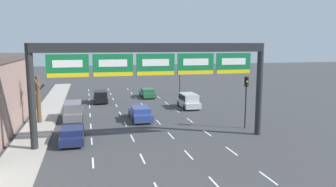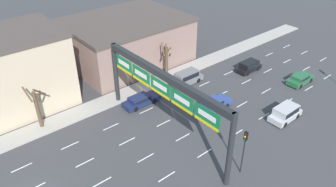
{
  "view_description": "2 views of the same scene",
  "coord_description": "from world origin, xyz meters",
  "px_view_note": "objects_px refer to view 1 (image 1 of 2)",
  "views": [
    {
      "loc": [
        -5.12,
        -10.22,
        7.78
      ],
      "look_at": [
        0.99,
        14.37,
        3.91
      ],
      "focal_mm": 35.0,
      "sensor_mm": 36.0,
      "label": 1
    },
    {
      "loc": [
        21.78,
        -2.93,
        22.79
      ],
      "look_at": [
        -1.05,
        16.17,
        4.25
      ],
      "focal_mm": 35.0,
      "sensor_mm": 36.0,
      "label": 2
    }
  ],
  "objects_px": {
    "car_blue": "(140,113)",
    "traffic_light_mid_block": "(246,92)",
    "sign_gantry": "(155,64)",
    "suv_silver": "(189,100)",
    "tree_bare_third": "(37,96)",
    "car_green": "(148,93)",
    "traffic_light_near_gantry": "(180,71)",
    "suv_grey": "(73,110)",
    "suv_black": "(100,96)",
    "car_navy": "(72,133)"
  },
  "relations": [
    {
      "from": "car_blue",
      "to": "traffic_light_mid_block",
      "type": "height_order",
      "value": "traffic_light_mid_block"
    },
    {
      "from": "car_blue",
      "to": "traffic_light_mid_block",
      "type": "relative_size",
      "value": 1.01
    },
    {
      "from": "sign_gantry",
      "to": "car_blue",
      "type": "height_order",
      "value": "sign_gantry"
    },
    {
      "from": "suv_silver",
      "to": "tree_bare_third",
      "type": "relative_size",
      "value": 0.83
    },
    {
      "from": "sign_gantry",
      "to": "car_green",
      "type": "relative_size",
      "value": 4.35
    },
    {
      "from": "suv_silver",
      "to": "traffic_light_near_gantry",
      "type": "xyz_separation_m",
      "value": [
        2.23,
        11.71,
        2.63
      ]
    },
    {
      "from": "suv_grey",
      "to": "sign_gantry",
      "type": "bearing_deg",
      "value": -55.46
    },
    {
      "from": "suv_black",
      "to": "suv_grey",
      "type": "bearing_deg",
      "value": -108.3
    },
    {
      "from": "sign_gantry",
      "to": "suv_silver",
      "type": "bearing_deg",
      "value": 61.9
    },
    {
      "from": "suv_silver",
      "to": "car_green",
      "type": "distance_m",
      "value": 9.6
    },
    {
      "from": "suv_silver",
      "to": "car_navy",
      "type": "xyz_separation_m",
      "value": [
        -13.23,
        -11.06,
        -0.3
      ]
    },
    {
      "from": "traffic_light_mid_block",
      "to": "tree_bare_third",
      "type": "xyz_separation_m",
      "value": [
        -18.84,
        6.47,
        -0.62
      ]
    },
    {
      "from": "car_green",
      "to": "tree_bare_third",
      "type": "distance_m",
      "value": 18.7
    },
    {
      "from": "car_green",
      "to": "traffic_light_near_gantry",
      "type": "distance_m",
      "value": 6.94
    },
    {
      "from": "traffic_light_near_gantry",
      "to": "tree_bare_third",
      "type": "distance_m",
      "value": 24.66
    },
    {
      "from": "tree_bare_third",
      "to": "traffic_light_near_gantry",
      "type": "bearing_deg",
      "value": 39.87
    },
    {
      "from": "suv_grey",
      "to": "traffic_light_near_gantry",
      "type": "bearing_deg",
      "value": 43.41
    },
    {
      "from": "sign_gantry",
      "to": "tree_bare_third",
      "type": "height_order",
      "value": "sign_gantry"
    },
    {
      "from": "suv_black",
      "to": "traffic_light_mid_block",
      "type": "xyz_separation_m",
      "value": [
        12.44,
        -16.97,
        2.55
      ]
    },
    {
      "from": "car_blue",
      "to": "sign_gantry",
      "type": "bearing_deg",
      "value": -90.32
    },
    {
      "from": "suv_grey",
      "to": "car_navy",
      "type": "height_order",
      "value": "suv_grey"
    },
    {
      "from": "car_green",
      "to": "traffic_light_near_gantry",
      "type": "xyz_separation_m",
      "value": [
        5.67,
        2.75,
        2.9
      ]
    },
    {
      "from": "suv_grey",
      "to": "tree_bare_third",
      "type": "bearing_deg",
      "value": -163.14
    },
    {
      "from": "suv_silver",
      "to": "traffic_light_near_gantry",
      "type": "bearing_deg",
      "value": 79.23
    },
    {
      "from": "suv_black",
      "to": "traffic_light_near_gantry",
      "type": "bearing_deg",
      "value": 22.96
    },
    {
      "from": "car_blue",
      "to": "traffic_light_near_gantry",
      "type": "distance_m",
      "value": 19.13
    },
    {
      "from": "suv_black",
      "to": "car_green",
      "type": "height_order",
      "value": "suv_black"
    },
    {
      "from": "suv_silver",
      "to": "tree_bare_third",
      "type": "xyz_separation_m",
      "value": [
        -16.69,
        -4.09,
        1.83
      ]
    },
    {
      "from": "traffic_light_near_gantry",
      "to": "tree_bare_third",
      "type": "height_order",
      "value": "tree_bare_third"
    },
    {
      "from": "traffic_light_mid_block",
      "to": "sign_gantry",
      "type": "bearing_deg",
      "value": -166.35
    },
    {
      "from": "car_green",
      "to": "traffic_light_near_gantry",
      "type": "bearing_deg",
      "value": 25.87
    },
    {
      "from": "sign_gantry",
      "to": "tree_bare_third",
      "type": "distance_m",
      "value": 13.57
    },
    {
      "from": "suv_grey",
      "to": "car_navy",
      "type": "xyz_separation_m",
      "value": [
        0.2,
        -7.95,
        -0.33
      ]
    },
    {
      "from": "suv_black",
      "to": "traffic_light_near_gantry",
      "type": "height_order",
      "value": "traffic_light_near_gantry"
    },
    {
      "from": "suv_black",
      "to": "car_blue",
      "type": "relative_size",
      "value": 0.83
    },
    {
      "from": "suv_black",
      "to": "traffic_light_mid_block",
      "type": "relative_size",
      "value": 0.83
    },
    {
      "from": "tree_bare_third",
      "to": "suv_grey",
      "type": "bearing_deg",
      "value": 16.86
    },
    {
      "from": "suv_black",
      "to": "car_navy",
      "type": "relative_size",
      "value": 0.84
    },
    {
      "from": "suv_silver",
      "to": "car_green",
      "type": "relative_size",
      "value": 0.99
    },
    {
      "from": "traffic_light_near_gantry",
      "to": "tree_bare_third",
      "type": "xyz_separation_m",
      "value": [
        -18.91,
        -15.8,
        -0.8
      ]
    },
    {
      "from": "suv_silver",
      "to": "tree_bare_third",
      "type": "distance_m",
      "value": 17.28
    },
    {
      "from": "suv_black",
      "to": "tree_bare_third",
      "type": "xyz_separation_m",
      "value": [
        -6.4,
        -10.5,
        1.93
      ]
    },
    {
      "from": "car_green",
      "to": "suv_grey",
      "type": "bearing_deg",
      "value": -129.62
    },
    {
      "from": "suv_silver",
      "to": "car_green",
      "type": "bearing_deg",
      "value": 111.06
    },
    {
      "from": "car_navy",
      "to": "sign_gantry",
      "type": "bearing_deg",
      "value": -14.65
    },
    {
      "from": "traffic_light_mid_block",
      "to": "car_blue",
      "type": "bearing_deg",
      "value": 147.7
    },
    {
      "from": "suv_black",
      "to": "traffic_light_mid_block",
      "type": "height_order",
      "value": "traffic_light_mid_block"
    },
    {
      "from": "car_blue",
      "to": "traffic_light_near_gantry",
      "type": "relative_size",
      "value": 0.95
    },
    {
      "from": "car_navy",
      "to": "traffic_light_mid_block",
      "type": "distance_m",
      "value": 15.64
    },
    {
      "from": "car_green",
      "to": "car_navy",
      "type": "bearing_deg",
      "value": -116.06
    }
  ]
}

